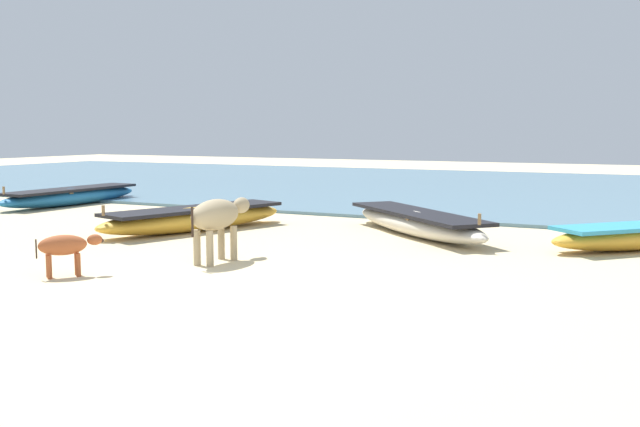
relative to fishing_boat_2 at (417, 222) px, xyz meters
The scene contains 7 objects.
ground 6.48m from the fishing_boat_2, 91.78° to the right, with size 80.00×80.00×0.00m, color beige.
sea_water 12.10m from the fishing_boat_2, 90.95° to the left, with size 60.00×20.00×0.08m, color slate.
fishing_boat_2 is the anchor object (origin of this frame).
fishing_boat_3 10.81m from the fishing_boat_2, behind, with size 1.02×4.92×0.68m.
fishing_boat_6 4.65m from the fishing_boat_2, 161.06° to the right, with size 2.31×4.75×0.70m.
cow_adult_dun 4.78m from the fishing_boat_2, 112.37° to the right, with size 0.46×1.59×1.03m.
calf_near_rust 7.10m from the fishing_boat_2, 115.85° to the right, with size 0.71×0.85×0.62m.
Camera 1 is at (5.24, -7.74, 2.14)m, focal length 41.85 mm.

